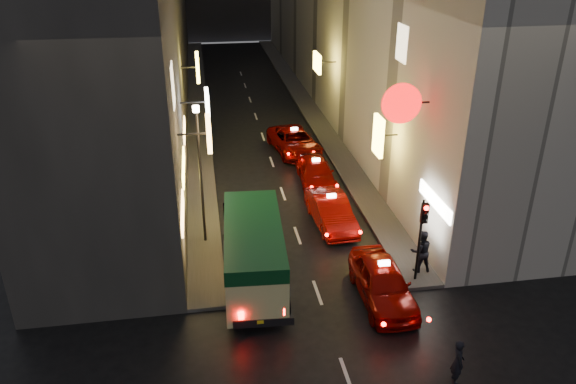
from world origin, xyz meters
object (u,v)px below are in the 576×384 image
lamp_post (200,167)px  pedestrian_crossing (458,359)px  traffic_light (423,225)px  taxi_near (383,280)px  minibus (254,248)px

lamp_post → pedestrian_crossing: bearing=-52.5°
pedestrian_crossing → traffic_light: size_ratio=0.51×
taxi_near → lamp_post: 8.87m
minibus → traffic_light: (6.36, -0.95, 1.00)m
taxi_near → lamp_post: bearing=140.9°
taxi_near → minibus: bearing=159.8°
taxi_near → pedestrian_crossing: 4.58m
traffic_light → minibus: bearing=171.5°
minibus → traffic_light: bearing=-8.5°
taxi_near → pedestrian_crossing: bearing=-77.7°
minibus → traffic_light: 6.51m
minibus → lamp_post: size_ratio=1.02×
traffic_light → taxi_near: bearing=-155.4°
minibus → taxi_near: bearing=-20.2°
traffic_light → lamp_post: (-8.20, 4.53, 1.04)m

